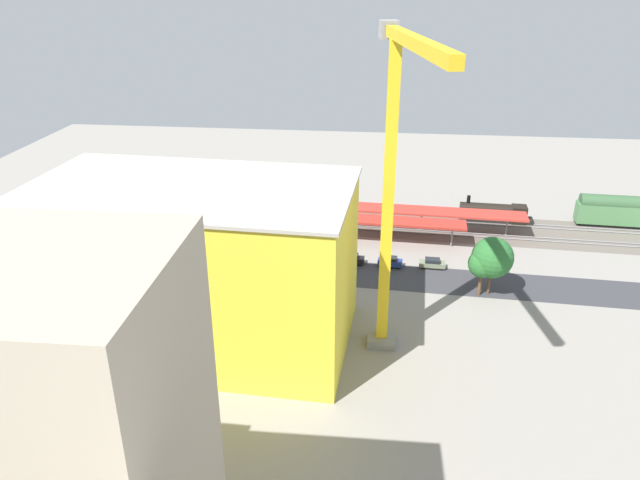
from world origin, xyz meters
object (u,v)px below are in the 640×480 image
at_px(parked_car_2, 351,259).
at_px(construction_building, 196,266).
at_px(tower_crane, 393,177).
at_px(street_tree_0, 122,251).
at_px(platform_canopy_far, 339,206).
at_px(parked_car_4, 267,257).
at_px(traffic_light, 337,262).
at_px(parked_car_5, 229,254).
at_px(freight_coach_far, 172,204).
at_px(street_tree_2, 482,264).
at_px(parked_car_0, 432,264).
at_px(passenger_coach, 628,211).
at_px(box_truck_0, 240,272).
at_px(parked_car_6, 188,252).
at_px(platform_canopy_near, 334,218).
at_px(parked_car_3, 310,258).
at_px(street_tree_1, 492,258).
at_px(locomotive, 496,213).
at_px(street_tree_3, 120,247).
at_px(parked_car_1, 390,262).

relative_size(parked_car_2, construction_building, 0.12).
height_order(tower_crane, street_tree_0, tower_crane).
bearing_deg(platform_canopy_far, parked_car_4, 57.59).
bearing_deg(traffic_light, tower_crane, 114.09).
xyz_separation_m(parked_car_5, tower_crane, (-26.97, 25.23, 23.15)).
distance_m(freight_coach_far, tower_crane, 62.49).
distance_m(street_tree_2, traffic_light, 21.81).
height_order(parked_car_0, parked_car_2, parked_car_2).
height_order(passenger_coach, freight_coach_far, freight_coach_far).
relative_size(freight_coach_far, box_truck_0, 1.65).
bearing_deg(parked_car_4, parked_car_6, -1.91).
xyz_separation_m(freight_coach_far, parked_car_2, (-36.21, 15.64, -2.51)).
bearing_deg(street_tree_2, tower_crane, 50.43).
bearing_deg(platform_canopy_near, platform_canopy_far, -93.93).
distance_m(freight_coach_far, parked_car_0, 52.26).
xyz_separation_m(construction_building, street_tree_2, (-38.73, -15.54, -5.24)).
xyz_separation_m(parked_car_6, tower_crane, (-34.20, 25.45, 23.09)).
bearing_deg(construction_building, parked_car_3, -112.94).
distance_m(platform_canopy_far, street_tree_1, 34.98).
xyz_separation_m(freight_coach_far, parked_car_5, (-15.26, 15.98, -2.58)).
bearing_deg(platform_canopy_near, parked_car_0, 149.87).
xyz_separation_m(platform_canopy_near, passenger_coach, (-55.48, -11.94, -0.90)).
xyz_separation_m(street_tree_1, traffic_light, (23.23, 0.39, -1.74)).
relative_size(box_truck_0, street_tree_1, 1.12).
distance_m(parked_car_2, parked_car_5, 20.95).
bearing_deg(street_tree_2, locomotive, -103.12).
xyz_separation_m(parked_car_3, traffic_light, (-5.29, 8.25, 3.65)).
relative_size(freight_coach_far, tower_crane, 0.43).
xyz_separation_m(tower_crane, street_tree_0, (41.70, -16.60, -19.29)).
bearing_deg(parked_car_3, street_tree_2, 162.94).
height_order(parked_car_2, street_tree_1, street_tree_1).
relative_size(street_tree_2, traffic_light, 1.11).
relative_size(parked_car_5, tower_crane, 0.12).
xyz_separation_m(passenger_coach, traffic_light, (53.39, 30.39, 1.12)).
bearing_deg(parked_car_0, traffic_light, 28.86).
height_order(parked_car_0, street_tree_0, street_tree_0).
distance_m(parked_car_4, construction_building, 25.75).
relative_size(passenger_coach, tower_crane, 0.47).
bearing_deg(freight_coach_far, parked_car_0, 162.54).
xyz_separation_m(street_tree_3, traffic_light, (-34.95, 0.65, -0.32)).
bearing_deg(freight_coach_far, parked_car_6, 116.98).
bearing_deg(parked_car_3, traffic_light, 122.68).
distance_m(passenger_coach, parked_car_0, 44.11).
relative_size(platform_canopy_far, parked_car_3, 15.54).
bearing_deg(street_tree_0, parked_car_5, -149.63).
xyz_separation_m(platform_canopy_near, street_tree_3, (32.86, 17.80, 0.55)).
xyz_separation_m(parked_car_5, traffic_light, (-19.30, 8.08, 3.67)).
bearing_deg(street_tree_1, parked_car_5, -10.24).
height_order(platform_canopy_near, street_tree_3, street_tree_3).
height_order(parked_car_1, parked_car_4, parked_car_1).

